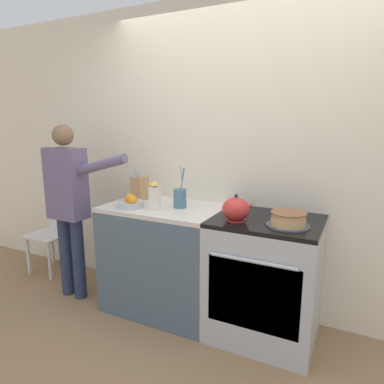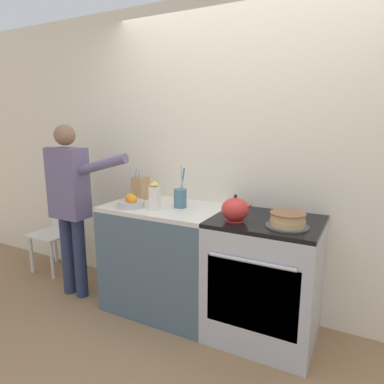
# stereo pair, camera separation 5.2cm
# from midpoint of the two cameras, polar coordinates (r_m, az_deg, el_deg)

# --- Properties ---
(ground_plane) EXTENTS (16.00, 16.00, 0.00)m
(ground_plane) POSITION_cam_midpoint_polar(r_m,az_deg,el_deg) (2.73, 3.62, -24.56)
(ground_plane) COLOR #93704C
(wall_back) EXTENTS (8.00, 0.04, 2.60)m
(wall_back) POSITION_cam_midpoint_polar(r_m,az_deg,el_deg) (2.84, 9.23, 5.26)
(wall_back) COLOR silver
(wall_back) RESTS_ON ground_plane
(counter_cabinet) EXTENTS (0.97, 0.64, 0.92)m
(counter_cabinet) POSITION_cam_midpoint_polar(r_m,az_deg,el_deg) (3.00, -5.07, -10.87)
(counter_cabinet) COLOR #4C6070
(counter_cabinet) RESTS_ON ground_plane
(stove_range) EXTENTS (0.77, 0.67, 0.92)m
(stove_range) POSITION_cam_midpoint_polar(r_m,az_deg,el_deg) (2.68, 11.42, -13.94)
(stove_range) COLOR #B7BABF
(stove_range) RESTS_ON ground_plane
(layer_cake) EXTENTS (0.29, 0.29, 0.10)m
(layer_cake) POSITION_cam_midpoint_polar(r_m,az_deg,el_deg) (2.38, 15.16, -4.46)
(layer_cake) COLOR #4C4C51
(layer_cake) RESTS_ON stove_range
(tea_kettle) EXTENTS (0.24, 0.20, 0.19)m
(tea_kettle) POSITION_cam_midpoint_polar(r_m,az_deg,el_deg) (2.43, 6.76, -2.85)
(tea_kettle) COLOR red
(tea_kettle) RESTS_ON stove_range
(knife_block) EXTENTS (0.11, 0.14, 0.30)m
(knife_block) POSITION_cam_midpoint_polar(r_m,az_deg,el_deg) (3.09, -9.20, 0.68)
(knife_block) COLOR tan
(knife_block) RESTS_ON counter_cabinet
(utensil_crock) EXTENTS (0.11, 0.11, 0.35)m
(utensil_crock) POSITION_cam_midpoint_polar(r_m,az_deg,el_deg) (2.78, -2.54, -0.94)
(utensil_crock) COLOR #477084
(utensil_crock) RESTS_ON counter_cabinet
(fruit_bowl) EXTENTS (0.22, 0.22, 0.11)m
(fruit_bowl) POSITION_cam_midpoint_polar(r_m,az_deg,el_deg) (2.84, -10.74, -1.69)
(fruit_bowl) COLOR #B7BABF
(fruit_bowl) RESTS_ON counter_cabinet
(milk_carton) EXTENTS (0.07, 0.07, 0.23)m
(milk_carton) POSITION_cam_midpoint_polar(r_m,az_deg,el_deg) (2.72, -6.79, -0.64)
(milk_carton) COLOR white
(milk_carton) RESTS_ON counter_cabinet
(person_baker) EXTENTS (0.91, 0.20, 1.58)m
(person_baker) POSITION_cam_midpoint_polar(r_m,az_deg,el_deg) (3.24, -20.36, -0.92)
(person_baker) COLOR #283351
(person_baker) RESTS_ON ground_plane
(dining_chair) EXTENTS (0.40, 0.40, 0.83)m
(dining_chair) POSITION_cam_midpoint_polar(r_m,az_deg,el_deg) (4.06, -22.13, -5.49)
(dining_chair) COLOR silver
(dining_chair) RESTS_ON ground_plane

